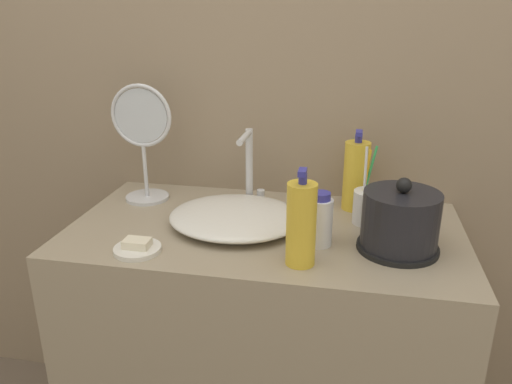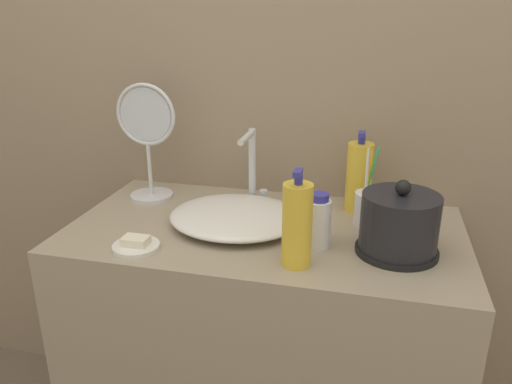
{
  "view_description": "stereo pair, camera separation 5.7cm",
  "coord_description": "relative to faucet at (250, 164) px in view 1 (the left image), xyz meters",
  "views": [
    {
      "loc": [
        0.21,
        -0.92,
        1.38
      ],
      "look_at": [
        -0.02,
        0.28,
        0.92
      ],
      "focal_mm": 35.0,
      "sensor_mm": 36.0,
      "label": 1
    },
    {
      "loc": [
        0.27,
        -0.91,
        1.38
      ],
      "look_at": [
        -0.02,
        0.28,
        0.92
      ],
      "focal_mm": 35.0,
      "sensor_mm": 36.0,
      "label": 2
    }
  ],
  "objects": [
    {
      "name": "faucet",
      "position": [
        0.0,
        0.0,
        0.0
      ],
      "size": [
        0.06,
        0.14,
        0.23
      ],
      "color": "silver",
      "rests_on": "vanity_counter"
    },
    {
      "name": "lotion_bottle",
      "position": [
        0.19,
        -0.34,
        -0.03
      ],
      "size": [
        0.07,
        0.07,
        0.23
      ],
      "color": "gold",
      "rests_on": "vanity_counter"
    },
    {
      "name": "wall_back",
      "position": [
        0.07,
        0.13,
        0.35
      ],
      "size": [
        6.0,
        0.04,
        2.6
      ],
      "color": "gray",
      "rests_on": "ground_plane"
    },
    {
      "name": "soap_dish",
      "position": [
        -0.2,
        -0.36,
        -0.11
      ],
      "size": [
        0.11,
        0.11,
        0.03
      ],
      "color": "silver",
      "rests_on": "vanity_counter"
    },
    {
      "name": "shampoo_bottle",
      "position": [
        0.31,
        0.02,
        -0.02
      ],
      "size": [
        0.07,
        0.07,
        0.24
      ],
      "color": "gold",
      "rests_on": "vanity_counter"
    },
    {
      "name": "toothbrush_cup",
      "position": [
        0.34,
        -0.08,
        -0.08
      ],
      "size": [
        0.08,
        0.08,
        0.21
      ],
      "color": "silver",
      "rests_on": "vanity_counter"
    },
    {
      "name": "electric_kettle",
      "position": [
        0.42,
        -0.23,
        -0.06
      ],
      "size": [
        0.2,
        0.2,
        0.18
      ],
      "color": "black",
      "rests_on": "vanity_counter"
    },
    {
      "name": "vanity_counter",
      "position": [
        0.07,
        -0.16,
        -0.54
      ],
      "size": [
        1.05,
        0.56,
        0.82
      ],
      "color": "gray",
      "rests_on": "ground_plane"
    },
    {
      "name": "vanity_mirror",
      "position": [
        -0.32,
        -0.02,
        0.07
      ],
      "size": [
        0.19,
        0.13,
        0.35
      ],
      "color": "silver",
      "rests_on": "vanity_counter"
    },
    {
      "name": "sink_basin",
      "position": [
        -0.0,
        -0.17,
        -0.1
      ],
      "size": [
        0.36,
        0.32,
        0.05
      ],
      "color": "silver",
      "rests_on": "vanity_counter"
    },
    {
      "name": "mouthwash_bottle",
      "position": [
        0.23,
        -0.24,
        -0.06
      ],
      "size": [
        0.06,
        0.06,
        0.14
      ],
      "color": "white",
      "rests_on": "vanity_counter"
    }
  ]
}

